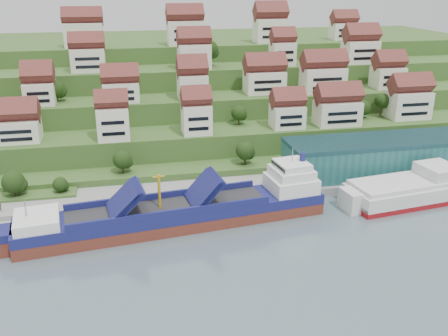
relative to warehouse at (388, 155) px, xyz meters
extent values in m
plane|color=slate|center=(-52.00, -17.00, -7.20)|extent=(300.00, 300.00, 0.00)
cube|color=gray|center=(-32.00, -2.00, -6.10)|extent=(180.00, 14.00, 2.20)
cube|color=#2D4C1E|center=(-52.00, 69.00, -5.20)|extent=(260.00, 128.00, 4.00)
cube|color=#2D4C1E|center=(-52.00, 74.00, -1.70)|extent=(260.00, 118.00, 11.00)
cube|color=#2D4C1E|center=(-52.00, 82.00, 1.80)|extent=(260.00, 102.00, 18.00)
cube|color=#2D4C1E|center=(-52.00, 90.00, 5.30)|extent=(260.00, 86.00, 25.00)
cube|color=#2D4C1E|center=(-52.00, 99.00, 8.30)|extent=(260.00, 68.00, 31.00)
cube|color=white|center=(-103.71, 22.84, 6.95)|extent=(11.99, 8.57, 6.30)
cube|color=white|center=(-77.12, 19.09, 8.52)|extent=(9.01, 7.03, 9.44)
cube|color=white|center=(-52.69, 20.16, 8.18)|extent=(8.50, 7.62, 8.75)
cube|color=white|center=(-23.97, 20.84, 7.26)|extent=(9.88, 7.73, 6.92)
cube|color=white|center=(-7.41, 20.57, 7.55)|extent=(13.81, 8.26, 7.49)
cube|color=white|center=(19.10, 23.37, 8.24)|extent=(13.30, 8.31, 8.89)
cube|color=white|center=(-98.93, 38.62, 14.19)|extent=(9.12, 8.98, 6.78)
cube|color=white|center=(-74.23, 36.57, 13.88)|extent=(11.28, 7.90, 6.16)
cube|color=white|center=(-51.37, 36.32, 14.70)|extent=(9.25, 8.56, 7.81)
cube|color=white|center=(-26.04, 39.98, 14.48)|extent=(13.35, 8.36, 7.36)
cube|color=white|center=(-6.09, 36.97, 15.00)|extent=(14.54, 8.18, 8.40)
cube|color=white|center=(19.52, 39.25, 14.49)|extent=(10.55, 8.04, 7.38)
cube|color=white|center=(-84.42, 53.83, 21.70)|extent=(11.32, 7.30, 7.80)
cube|color=white|center=(-48.27, 51.89, 22.09)|extent=(11.08, 7.79, 8.58)
cube|color=white|center=(-15.61, 53.19, 21.95)|extent=(8.49, 7.14, 8.29)
cube|color=white|center=(14.61, 52.58, 21.89)|extent=(12.34, 8.47, 8.18)
cube|color=white|center=(-86.12, 72.45, 28.15)|extent=(13.94, 7.51, 8.70)
cube|color=white|center=(-48.72, 70.90, 28.30)|extent=(13.34, 8.15, 9.00)
cube|color=white|center=(-14.61, 72.65, 28.39)|extent=(12.33, 8.73, 9.18)
cube|color=white|center=(18.18, 75.94, 27.14)|extent=(10.33, 7.05, 6.69)
ellipsoid|color=#203B13|center=(-40.37, 9.11, 0.97)|extent=(5.40, 5.40, 5.40)
ellipsoid|color=#203B13|center=(-75.28, 9.29, 0.76)|extent=(5.19, 5.19, 5.19)
ellipsoid|color=#203B13|center=(4.03, 26.11, 7.39)|extent=(5.16, 5.16, 5.16)
ellipsoid|color=#203B13|center=(10.83, 26.11, 9.63)|extent=(4.78, 4.78, 4.78)
ellipsoid|color=#203B13|center=(-38.10, 26.66, 7.60)|extent=(4.86, 4.86, 4.86)
ellipsoid|color=#203B13|center=(-7.03, 42.83, 16.51)|extent=(5.27, 5.27, 5.27)
ellipsoid|color=#203B13|center=(-102.16, 42.38, 15.29)|extent=(5.05, 5.05, 5.05)
ellipsoid|color=#203B13|center=(-94.41, 40.97, 14.75)|extent=(5.78, 5.78, 5.78)
ellipsoid|color=#203B13|center=(-42.05, 56.21, 24.01)|extent=(6.19, 6.19, 6.19)
ellipsoid|color=#203B13|center=(-102.58, 2.00, -0.72)|extent=(5.79, 5.79, 5.79)
ellipsoid|color=#203B13|center=(-91.37, 2.00, -2.29)|extent=(3.84, 3.84, 3.84)
cube|color=#225E5D|center=(0.00, 0.00, 0.00)|extent=(60.00, 15.00, 10.00)
cylinder|color=gray|center=(-34.00, -7.00, -1.00)|extent=(0.16, 0.16, 8.00)
cube|color=maroon|center=(-33.40, -7.00, 2.60)|extent=(1.20, 0.05, 0.80)
cube|color=maroon|center=(-63.67, -17.67, -6.20)|extent=(72.72, 19.44, 4.61)
cube|color=navy|center=(-63.67, -17.67, -3.24)|extent=(72.73, 19.55, 2.40)
cube|color=white|center=(-93.89, -21.24, -0.93)|extent=(10.39, 11.52, 2.40)
cube|color=#262628|center=(-65.51, -17.88, -2.04)|extent=(46.88, 14.75, 0.28)
cube|color=navy|center=(-75.58, -19.08, 1.10)|extent=(8.05, 10.92, 6.37)
cube|color=navy|center=(-57.27, -16.91, 1.10)|extent=(7.71, 10.88, 6.74)
cylinder|color=gold|center=(-67.34, -18.10, 2.02)|extent=(0.72, 0.72, 8.30)
cube|color=white|center=(-34.38, -14.20, -0.29)|extent=(12.22, 11.74, 3.69)
cube|color=white|center=(-34.38, -14.20, 2.67)|extent=(10.26, 10.42, 2.30)
cube|color=white|center=(-34.38, -14.20, 4.60)|extent=(8.30, 9.11, 1.66)
cylinder|color=navy|center=(-31.63, -13.88, 6.35)|extent=(1.64, 1.64, 2.03)
cube|color=maroon|center=(-2.26, -16.02, -6.53)|extent=(34.77, 16.47, 2.90)
cube|color=silver|center=(-2.26, -16.02, -4.08)|extent=(34.78, 16.59, 3.57)
cube|color=silver|center=(-2.26, -16.02, -1.85)|extent=(32.95, 15.03, 1.34)
cube|color=silver|center=(6.03, -14.94, 0.05)|extent=(10.11, 10.88, 3.35)
camera|label=1|loc=(-74.23, -123.13, 47.23)|focal=40.00mm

